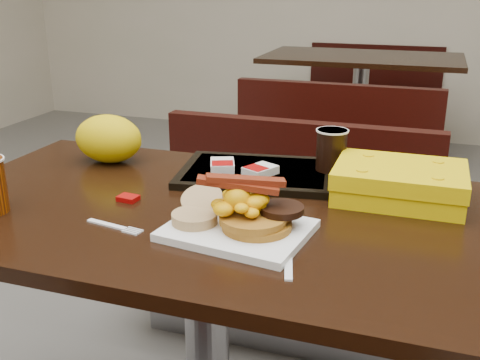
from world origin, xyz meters
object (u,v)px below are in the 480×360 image
(platter, at_px, (238,230))
(hashbrown_sleeve_right, at_px, (260,171))
(bench_far_s, at_px, (340,146))
(pancake_stack, at_px, (257,222))
(fork, at_px, (107,224))
(paper_bag, at_px, (109,139))
(bench_near_n, at_px, (284,239))
(tray, at_px, (257,173))
(table_near, at_px, (208,357))
(coffee_cup_far, at_px, (331,150))
(clamshell, at_px, (399,183))
(hashbrown_sleeve_left, at_px, (222,165))
(table_far, at_px, (358,115))
(bench_far_n, at_px, (371,97))
(knife, at_px, (288,258))

(platter, xyz_separation_m, hashbrown_sleeve_right, (-0.04, 0.29, 0.02))
(bench_far_s, xyz_separation_m, pancake_stack, (0.15, -2.00, 0.42))
(pancake_stack, xyz_separation_m, fork, (-0.29, -0.05, -0.03))
(fork, height_order, paper_bag, paper_bag)
(bench_near_n, distance_m, tray, 0.63)
(pancake_stack, height_order, tray, pancake_stack)
(table_near, height_order, coffee_cup_far, coffee_cup_far)
(fork, height_order, clamshell, clamshell)
(hashbrown_sleeve_left, distance_m, coffee_cup_far, 0.26)
(pancake_stack, bearing_deg, hashbrown_sleeve_right, 105.51)
(platter, bearing_deg, clamshell, 53.66)
(pancake_stack, bearing_deg, bench_near_n, 100.30)
(bench_near_n, xyz_separation_m, fork, (-0.14, -0.85, 0.39))
(bench_near_n, height_order, coffee_cup_far, coffee_cup_far)
(table_far, xyz_separation_m, tray, (0.05, -2.38, 0.38))
(table_far, xyz_separation_m, bench_far_s, (0.00, -0.70, -0.02))
(table_far, height_order, hashbrown_sleeve_left, hashbrown_sleeve_left)
(fork, bearing_deg, bench_far_n, 97.41)
(platter, xyz_separation_m, knife, (0.11, -0.07, -0.01))
(bench_far_n, distance_m, tray, 3.11)
(fork, xyz_separation_m, tray, (0.19, 0.37, 0.01))
(bench_near_n, relative_size, platter, 3.91)
(fork, relative_size, hashbrown_sleeve_left, 1.66)
(pancake_stack, xyz_separation_m, tray, (-0.10, 0.32, -0.02))
(knife, bearing_deg, table_far, 170.28)
(coffee_cup_far, bearing_deg, paper_bag, -173.32)
(knife, relative_size, tray, 0.43)
(bench_far_n, distance_m, fork, 3.47)
(bench_far_n, distance_m, paper_bag, 3.14)
(clamshell, bearing_deg, fork, -148.14)
(hashbrown_sleeve_left, bearing_deg, knife, -76.37)
(bench_far_s, height_order, hashbrown_sleeve_right, hashbrown_sleeve_right)
(bench_far_n, xyz_separation_m, hashbrown_sleeve_left, (-0.03, -3.10, 0.42))
(platter, bearing_deg, tray, 108.43)
(table_far, relative_size, knife, 7.69)
(knife, height_order, paper_bag, paper_bag)
(clamshell, bearing_deg, coffee_cup_far, 149.23)
(table_far, height_order, hashbrown_sleeve_right, hashbrown_sleeve_right)
(knife, bearing_deg, fork, -107.59)
(clamshell, height_order, paper_bag, paper_bag)
(fork, bearing_deg, table_near, 55.59)
(knife, distance_m, paper_bag, 0.69)
(bench_far_s, bearing_deg, fork, -94.01)
(platter, xyz_separation_m, coffee_cup_far, (0.11, 0.38, 0.06))
(platter, xyz_separation_m, tray, (-0.06, 0.32, 0.00))
(pancake_stack, height_order, clamshell, clamshell)
(clamshell, bearing_deg, paper_bag, 177.42)
(bench_far_n, height_order, clamshell, clamshell)
(tray, relative_size, coffee_cup_far, 3.69)
(table_near, relative_size, bench_far_s, 1.20)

